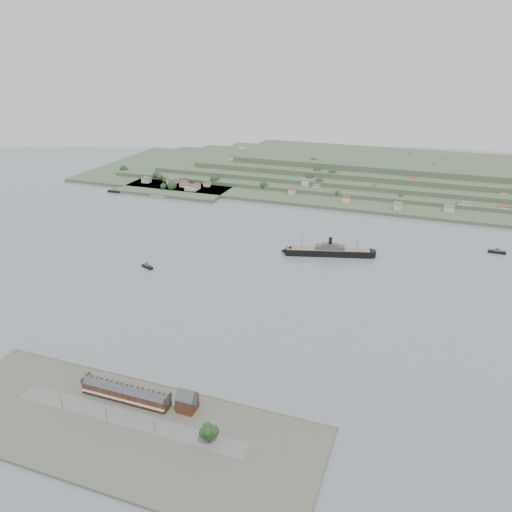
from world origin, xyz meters
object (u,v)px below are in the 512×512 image
(tugboat, at_px, (147,266))
(fig_tree, at_px, (209,432))
(steamship, at_px, (326,251))
(terrace_row, at_px, (126,392))
(gabled_building, at_px, (187,401))

(tugboat, bearing_deg, fig_tree, -51.06)
(steamship, xyz_separation_m, fig_tree, (-1.50, -268.67, 4.65))
(steamship, height_order, tugboat, steamship)
(terrace_row, relative_size, gabled_building, 3.95)
(fig_tree, bearing_deg, tugboat, 128.94)
(tugboat, xyz_separation_m, fig_tree, (147.82, -182.96, 7.33))
(terrace_row, xyz_separation_m, tugboat, (-88.17, 168.07, -5.37))
(terrace_row, distance_m, tugboat, 189.87)
(gabled_building, height_order, tugboat, gabled_building)
(steamship, bearing_deg, terrace_row, -103.55)
(terrace_row, relative_size, steamship, 0.60)
(gabled_building, height_order, steamship, steamship)
(fig_tree, bearing_deg, gabled_building, 139.52)
(steamship, relative_size, tugboat, 6.69)
(gabled_building, bearing_deg, steamship, 84.59)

